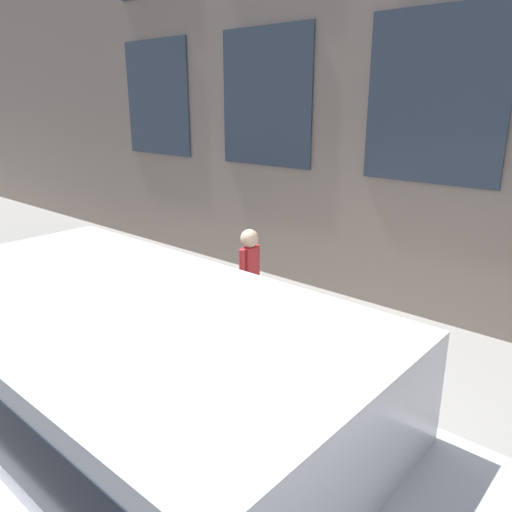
% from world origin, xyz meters
% --- Properties ---
extents(ground_plane, '(80.00, 80.00, 0.00)m').
position_xyz_m(ground_plane, '(0.00, 0.00, 0.00)').
color(ground_plane, '#38383A').
extents(sidewalk, '(3.00, 60.00, 0.12)m').
position_xyz_m(sidewalk, '(1.50, 0.00, 0.06)').
color(sidewalk, gray).
rests_on(sidewalk, ground_plane).
extents(fire_hydrant, '(0.31, 0.43, 0.75)m').
position_xyz_m(fire_hydrant, '(0.57, 0.49, 0.51)').
color(fire_hydrant, gold).
rests_on(fire_hydrant, sidewalk).
extents(person, '(0.31, 0.21, 1.30)m').
position_xyz_m(person, '(1.17, 1.21, 0.90)').
color(person, '#726651').
rests_on(person, sidewalk).
extents(parked_truck_silver_near, '(1.86, 5.23, 1.72)m').
position_xyz_m(parked_truck_silver_near, '(-1.36, 0.05, 1.00)').
color(parked_truck_silver_near, black).
rests_on(parked_truck_silver_near, ground_plane).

